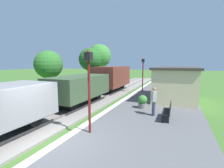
{
  "coord_description": "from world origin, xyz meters",
  "views": [
    {
      "loc": [
        4.64,
        -4.73,
        3.34
      ],
      "look_at": [
        -0.45,
        7.3,
        1.63
      ],
      "focal_mm": 25.27,
      "sensor_mm": 36.0,
      "label": 1
    }
  ],
  "objects_px": {
    "person_waiting": "(154,100)",
    "tree_field_left": "(90,59)",
    "lamp_post_far": "(143,68)",
    "tree_field_distant": "(100,56)",
    "potted_planter": "(143,101)",
    "bench_near_hut": "(168,111)",
    "tree_trackside_far": "(49,65)",
    "station_hut": "(175,83)",
    "freight_train": "(84,86)",
    "lamp_post_near": "(89,76)"
  },
  "relations": [
    {
      "from": "person_waiting",
      "to": "tree_field_left",
      "type": "relative_size",
      "value": 0.31
    },
    {
      "from": "lamp_post_far",
      "to": "tree_field_distant",
      "type": "distance_m",
      "value": 14.33
    },
    {
      "from": "potted_planter",
      "to": "bench_near_hut",
      "type": "bearing_deg",
      "value": -43.86
    },
    {
      "from": "tree_trackside_far",
      "to": "station_hut",
      "type": "bearing_deg",
      "value": 2.92
    },
    {
      "from": "station_hut",
      "to": "lamp_post_far",
      "type": "xyz_separation_m",
      "value": [
        -3.31,
        2.44,
        1.15
      ]
    },
    {
      "from": "bench_near_hut",
      "to": "lamp_post_far",
      "type": "relative_size",
      "value": 0.41
    },
    {
      "from": "potted_planter",
      "to": "person_waiting",
      "type": "bearing_deg",
      "value": -54.25
    },
    {
      "from": "freight_train",
      "to": "potted_planter",
      "type": "height_order",
      "value": "freight_train"
    },
    {
      "from": "potted_planter",
      "to": "tree_field_left",
      "type": "distance_m",
      "value": 13.12
    },
    {
      "from": "lamp_post_near",
      "to": "lamp_post_far",
      "type": "bearing_deg",
      "value": 90.0
    },
    {
      "from": "station_hut",
      "to": "tree_field_left",
      "type": "xyz_separation_m",
      "value": [
        -11.26,
        4.81,
        2.24
      ]
    },
    {
      "from": "freight_train",
      "to": "station_hut",
      "type": "relative_size",
      "value": 3.34
    },
    {
      "from": "freight_train",
      "to": "person_waiting",
      "type": "bearing_deg",
      "value": -13.53
    },
    {
      "from": "freight_train",
      "to": "person_waiting",
      "type": "height_order",
      "value": "freight_train"
    },
    {
      "from": "station_hut",
      "to": "lamp_post_near",
      "type": "relative_size",
      "value": 1.57
    },
    {
      "from": "potted_planter",
      "to": "tree_field_distant",
      "type": "height_order",
      "value": "tree_field_distant"
    },
    {
      "from": "lamp_post_far",
      "to": "person_waiting",
      "type": "bearing_deg",
      "value": -73.3
    },
    {
      "from": "potted_planter",
      "to": "lamp_post_near",
      "type": "bearing_deg",
      "value": -105.68
    },
    {
      "from": "person_waiting",
      "to": "lamp_post_far",
      "type": "distance_m",
      "value": 8.13
    },
    {
      "from": "tree_field_left",
      "to": "lamp_post_near",
      "type": "bearing_deg",
      "value": -59.54
    },
    {
      "from": "lamp_post_far",
      "to": "tree_field_left",
      "type": "distance_m",
      "value": 8.37
    },
    {
      "from": "freight_train",
      "to": "potted_planter",
      "type": "xyz_separation_m",
      "value": [
        4.84,
        -0.09,
        -0.78
      ]
    },
    {
      "from": "station_hut",
      "to": "lamp_post_far",
      "type": "distance_m",
      "value": 4.27
    },
    {
      "from": "potted_planter",
      "to": "tree_field_distant",
      "type": "distance_m",
      "value": 20.27
    },
    {
      "from": "lamp_post_near",
      "to": "tree_field_distant",
      "type": "distance_m",
      "value": 23.39
    },
    {
      "from": "bench_near_hut",
      "to": "tree_field_left",
      "type": "relative_size",
      "value": 0.27
    },
    {
      "from": "bench_near_hut",
      "to": "tree_trackside_far",
      "type": "distance_m",
      "value": 14.36
    },
    {
      "from": "freight_train",
      "to": "tree_field_left",
      "type": "xyz_separation_m",
      "value": [
        -4.46,
        8.61,
        2.39
      ]
    },
    {
      "from": "tree_field_distant",
      "to": "freight_train",
      "type": "bearing_deg",
      "value": -66.95
    },
    {
      "from": "potted_planter",
      "to": "tree_field_distant",
      "type": "xyz_separation_m",
      "value": [
        -11.65,
        16.09,
        4.02
      ]
    },
    {
      "from": "person_waiting",
      "to": "potted_planter",
      "type": "xyz_separation_m",
      "value": [
        -0.94,
        1.3,
        -0.46
      ]
    },
    {
      "from": "station_hut",
      "to": "bench_near_hut",
      "type": "height_order",
      "value": "station_hut"
    },
    {
      "from": "bench_near_hut",
      "to": "person_waiting",
      "type": "xyz_separation_m",
      "value": [
        -0.82,
        0.39,
        0.46
      ]
    },
    {
      "from": "lamp_post_near",
      "to": "lamp_post_far",
      "type": "distance_m",
      "value": 11.14
    },
    {
      "from": "person_waiting",
      "to": "freight_train",
      "type": "bearing_deg",
      "value": -39.59
    },
    {
      "from": "station_hut",
      "to": "tree_field_distant",
      "type": "distance_m",
      "value": 18.54
    },
    {
      "from": "freight_train",
      "to": "lamp_post_far",
      "type": "height_order",
      "value": "lamp_post_far"
    },
    {
      "from": "person_waiting",
      "to": "tree_field_distant",
      "type": "distance_m",
      "value": 21.77
    },
    {
      "from": "tree_field_distant",
      "to": "lamp_post_far",
      "type": "bearing_deg",
      "value": -43.49
    },
    {
      "from": "station_hut",
      "to": "lamp_post_near",
      "type": "height_order",
      "value": "lamp_post_near"
    },
    {
      "from": "potted_planter",
      "to": "tree_field_left",
      "type": "relative_size",
      "value": 0.17
    },
    {
      "from": "bench_near_hut",
      "to": "station_hut",
      "type": "bearing_deg",
      "value": 87.93
    },
    {
      "from": "lamp_post_near",
      "to": "tree_field_distant",
      "type": "relative_size",
      "value": 0.53
    },
    {
      "from": "bench_near_hut",
      "to": "tree_field_left",
      "type": "distance_m",
      "value": 15.5
    },
    {
      "from": "station_hut",
      "to": "lamp_post_near",
      "type": "bearing_deg",
      "value": -110.85
    },
    {
      "from": "person_waiting",
      "to": "lamp_post_far",
      "type": "relative_size",
      "value": 0.46
    },
    {
      "from": "potted_planter",
      "to": "lamp_post_far",
      "type": "relative_size",
      "value": 0.25
    },
    {
      "from": "bench_near_hut",
      "to": "person_waiting",
      "type": "relative_size",
      "value": 0.88
    },
    {
      "from": "person_waiting",
      "to": "tree_field_distant",
      "type": "height_order",
      "value": "tree_field_distant"
    },
    {
      "from": "bench_near_hut",
      "to": "person_waiting",
      "type": "bearing_deg",
      "value": 154.68
    }
  ]
}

